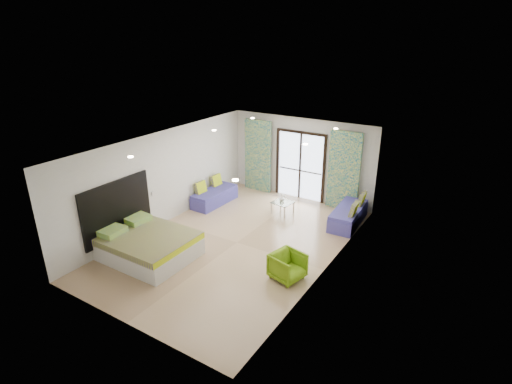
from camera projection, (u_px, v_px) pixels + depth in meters
The scene contains 24 objects.
floor at pixel (237, 243), 10.63m from camera, with size 5.00×7.50×0.01m, color tan, non-canonical shape.
ceiling at pixel (235, 144), 9.63m from camera, with size 5.00×7.50×0.01m, color silver, non-canonical shape.
wall_back at pixel (301, 159), 13.08m from camera, with size 5.00×0.01×2.70m, color silver, non-canonical shape.
wall_front at pixel (118, 263), 7.18m from camera, with size 5.00×0.01×2.70m, color silver, non-canonical shape.
wall_left at pixel (164, 178), 11.36m from camera, with size 0.01×7.50×2.70m, color silver, non-canonical shape.
wall_right at pixel (328, 218), 8.90m from camera, with size 0.01×7.50×2.70m, color silver, non-canonical shape.
balcony_door at pixel (300, 162), 13.09m from camera, with size 1.76×0.08×2.28m.
balcony_rail at pixel (300, 171), 13.22m from camera, with size 1.52×0.03×0.04m, color #595451.
curtain_left at pixel (258, 156), 13.74m from camera, with size 1.00×0.10×2.50m, color silver.
curtain_right at pixel (344, 171), 12.22m from camera, with size 1.00×0.10×2.50m, color silver.
downlight_a at pixel (131, 157), 8.75m from camera, with size 0.12×0.12×0.02m, color #FFE0B2.
downlight_b at pixel (235, 180), 7.38m from camera, with size 0.12×0.12×0.02m, color #FFE0B2.
downlight_c at pixel (214, 130), 11.11m from camera, with size 0.12×0.12×0.02m, color #FFE0B2.
downlight_d at pixel (305, 144), 9.74m from camera, with size 0.12×0.12×0.02m, color #FFE0B2.
downlight_e at pixel (253, 118), 12.69m from camera, with size 0.12×0.12×0.02m, color #FFE0B2.
downlight_f at pixel (336, 129), 11.31m from camera, with size 0.12×0.12×0.02m, color #FFE0B2.
headboard at pixel (117, 209), 10.08m from camera, with size 0.06×2.10×1.50m, color black.
switch_plate at pixel (153, 193), 11.07m from camera, with size 0.02×0.10×0.10m, color silver.
bed at pixel (148, 245), 9.88m from camera, with size 2.16×1.76×0.74m.
daybed_left at pixel (214, 196), 12.98m from camera, with size 0.70×1.70×0.83m.
daybed_right at pixel (349, 215), 11.60m from camera, with size 0.79×1.82×0.88m.
coffee_table at pixel (283, 203), 12.24m from camera, with size 0.63×0.63×0.65m.
vase at pixel (282, 199), 12.27m from camera, with size 0.16×0.17×0.16m, color white.
armchair at pixel (288, 265), 8.97m from camera, with size 0.67×0.63×0.69m, color #71A315.
Camera 1 is at (5.39, -7.67, 5.21)m, focal length 28.00 mm.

